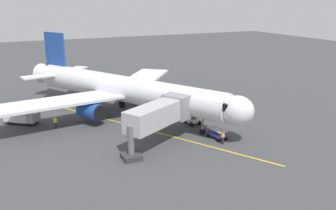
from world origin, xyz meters
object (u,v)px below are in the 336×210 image
(ground_crew_loader, at_px, (55,122))
(airplane, at_px, (123,89))
(ground_crew_wing_walker, at_px, (146,93))
(box_truck_starboard_side, at_px, (21,114))
(belt_loader_near_nose, at_px, (192,119))
(baggage_cart_portside, at_px, (217,133))
(jet_bridge, at_px, (162,114))
(ground_crew_marshaller, at_px, (223,137))

(ground_crew_loader, bearing_deg, airplane, -169.71)
(ground_crew_wing_walker, xyz_separation_m, box_truck_starboard_side, (20.90, 5.57, 0.50))
(belt_loader_near_nose, height_order, baggage_cart_portside, belt_loader_near_nose)
(ground_crew_wing_walker, bearing_deg, jet_bridge, 73.84)
(ground_crew_marshaller, height_order, box_truck_starboard_side, box_truck_starboard_side)
(ground_crew_wing_walker, bearing_deg, ground_crew_marshaller, 91.45)
(airplane, bearing_deg, ground_crew_marshaller, 114.81)
(ground_crew_marshaller, xyz_separation_m, ground_crew_loader, (17.49, -14.01, 0.00))
(jet_bridge, relative_size, ground_crew_marshaller, 6.35)
(belt_loader_near_nose, bearing_deg, jet_bridge, 34.04)
(ground_crew_wing_walker, distance_m, baggage_cart_portside, 21.87)
(baggage_cart_portside, bearing_deg, belt_loader_near_nose, -87.59)
(ground_crew_loader, bearing_deg, box_truck_starboard_side, -45.72)
(airplane, relative_size, baggage_cart_portside, 13.34)
(jet_bridge, bearing_deg, ground_crew_marshaller, 152.43)
(ground_crew_marshaller, height_order, ground_crew_wing_walker, same)
(baggage_cart_portside, xyz_separation_m, box_truck_starboard_side, (21.89, -16.28, 0.73))
(jet_bridge, relative_size, box_truck_starboard_side, 2.24)
(ground_crew_loader, bearing_deg, jet_bridge, 136.01)
(ground_crew_wing_walker, relative_size, box_truck_starboard_side, 0.35)
(jet_bridge, height_order, box_truck_starboard_side, jet_bridge)
(airplane, xyz_separation_m, belt_loader_near_nose, (-7.47, 7.99, -3.29))
(ground_crew_marshaller, bearing_deg, ground_crew_loader, -38.69)
(ground_crew_loader, xyz_separation_m, belt_loader_near_nose, (-17.63, 6.15, -0.17))
(airplane, relative_size, jet_bridge, 3.39)
(jet_bridge, distance_m, ground_crew_marshaller, 7.86)
(airplane, xyz_separation_m, box_truck_starboard_side, (14.17, -2.27, -2.62))
(jet_bridge, xyz_separation_m, ground_crew_wing_walker, (-5.88, -20.30, -2.88))
(belt_loader_near_nose, relative_size, baggage_cart_portside, 1.67)
(box_truck_starboard_side, bearing_deg, airplane, 170.89)
(baggage_cart_portside, distance_m, box_truck_starboard_side, 27.29)
(ground_crew_loader, relative_size, baggage_cart_portside, 0.62)
(ground_crew_wing_walker, bearing_deg, airplane, 49.36)
(airplane, distance_m, ground_crew_marshaller, 17.74)
(baggage_cart_portside, bearing_deg, jet_bridge, -12.61)
(ground_crew_loader, bearing_deg, baggage_cart_portside, 145.78)
(belt_loader_near_nose, distance_m, baggage_cart_portside, 6.02)
(airplane, distance_m, ground_crew_loader, 10.78)
(baggage_cart_portside, bearing_deg, ground_crew_loader, -34.22)
(jet_bridge, bearing_deg, ground_crew_wing_walker, -106.16)
(ground_crew_marshaller, distance_m, baggage_cart_portside, 1.90)
(baggage_cart_portside, height_order, box_truck_starboard_side, box_truck_starboard_side)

